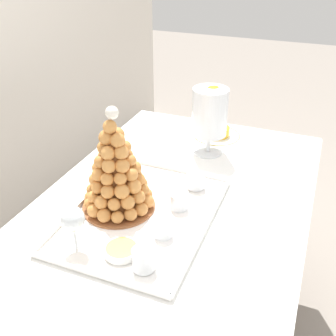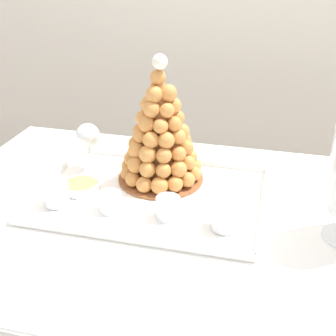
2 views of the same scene
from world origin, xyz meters
name	(u,v)px [view 2 (image 2 of 2)]	position (x,y,z in m)	size (l,w,h in m)	color
buffet_table	(188,247)	(0.00, 0.00, 0.69)	(1.36, 0.87, 0.78)	brown
serving_tray	(151,195)	(-0.11, 0.06, 0.79)	(0.58, 0.42, 0.02)	white
croquembouche	(161,135)	(-0.11, 0.15, 0.92)	(0.23, 0.23, 0.35)	brown
dessert_cup_left	(57,194)	(-0.33, -0.04, 0.82)	(0.06, 0.06, 0.06)	silver
dessert_cup_mid_left	(110,203)	(-0.19, -0.04, 0.81)	(0.06, 0.06, 0.05)	silver
dessert_cup_centre	(168,209)	(-0.04, -0.04, 0.82)	(0.06, 0.06, 0.05)	silver
dessert_cup_mid_right	(225,219)	(0.09, -0.05, 0.81)	(0.06, 0.06, 0.05)	silver
creme_brulee_ramekin	(81,186)	(-0.30, 0.04, 0.80)	(0.10, 0.10, 0.02)	white
wine_glass	(88,137)	(-0.33, 0.17, 0.89)	(0.07, 0.07, 0.14)	silver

